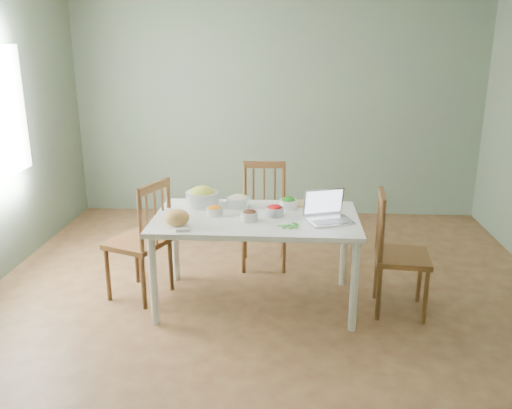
# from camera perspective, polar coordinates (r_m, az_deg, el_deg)

# --- Properties ---
(floor) EXTENTS (5.00, 5.00, 0.00)m
(floor) POSITION_cam_1_polar(r_m,az_deg,el_deg) (4.63, 1.20, -10.30)
(floor) COLOR #563320
(floor) RESTS_ON ground
(wall_back) EXTENTS (5.00, 0.00, 2.70)m
(wall_back) POSITION_cam_1_polar(r_m,az_deg,el_deg) (6.66, 2.22, 10.37)
(wall_back) COLOR #617A5A
(wall_back) RESTS_ON ground
(wall_front) EXTENTS (5.00, 0.00, 2.70)m
(wall_front) POSITION_cam_1_polar(r_m,az_deg,el_deg) (1.80, -2.01, -8.78)
(wall_front) COLOR #617A5A
(wall_front) RESTS_ON ground
(dining_table) EXTENTS (1.65, 0.93, 0.77)m
(dining_table) POSITION_cam_1_polar(r_m,az_deg,el_deg) (4.45, 0.00, -6.00)
(dining_table) COLOR white
(dining_table) RESTS_ON floor
(chair_far) EXTENTS (0.46, 0.44, 1.01)m
(chair_far) POSITION_cam_1_polar(r_m,az_deg,el_deg) (5.15, 0.85, -1.33)
(chair_far) COLOR #4B3318
(chair_far) RESTS_ON floor
(chair_left) EXTENTS (0.57, 0.59, 1.04)m
(chair_left) POSITION_cam_1_polar(r_m,az_deg,el_deg) (4.64, -12.53, -3.67)
(chair_left) COLOR #4B3318
(chair_left) RESTS_ON floor
(chair_right) EXTENTS (0.46, 0.48, 1.00)m
(chair_right) POSITION_cam_1_polar(r_m,az_deg,el_deg) (4.44, 15.39, -5.12)
(chair_right) COLOR #4B3318
(chair_right) RESTS_ON floor
(bread_boule) EXTENTS (0.25, 0.25, 0.12)m
(bread_boule) POSITION_cam_1_polar(r_m,az_deg,el_deg) (4.13, -8.46, -1.40)
(bread_boule) COLOR tan
(bread_boule) RESTS_ON dining_table
(butter_stick) EXTENTS (0.10, 0.05, 0.03)m
(butter_stick) POSITION_cam_1_polar(r_m,az_deg,el_deg) (4.00, -7.84, -2.73)
(butter_stick) COLOR silver
(butter_stick) RESTS_ON dining_table
(bowl_squash) EXTENTS (0.33, 0.33, 0.16)m
(bowl_squash) POSITION_cam_1_polar(r_m,az_deg,el_deg) (4.59, -5.76, 0.87)
(bowl_squash) COLOR gold
(bowl_squash) RESTS_ON dining_table
(bowl_carrot) EXTENTS (0.17, 0.17, 0.08)m
(bowl_carrot) POSITION_cam_1_polar(r_m,az_deg,el_deg) (4.35, -4.48, -0.62)
(bowl_carrot) COLOR #D07303
(bowl_carrot) RESTS_ON dining_table
(bowl_onion) EXTENTS (0.25, 0.25, 0.11)m
(bowl_onion) POSITION_cam_1_polar(r_m,az_deg,el_deg) (4.54, -1.92, 0.39)
(bowl_onion) COLOR beige
(bowl_onion) RESTS_ON dining_table
(bowl_mushroom) EXTENTS (0.18, 0.18, 0.09)m
(bowl_mushroom) POSITION_cam_1_polar(r_m,az_deg,el_deg) (4.19, -0.72, -1.16)
(bowl_mushroom) COLOR black
(bowl_mushroom) RESTS_ON dining_table
(bowl_redpep) EXTENTS (0.20, 0.20, 0.09)m
(bowl_redpep) POSITION_cam_1_polar(r_m,az_deg,el_deg) (4.32, 2.01, -0.64)
(bowl_redpep) COLOR #C10004
(bowl_redpep) RESTS_ON dining_table
(bowl_broccoli) EXTENTS (0.20, 0.20, 0.09)m
(bowl_broccoli) POSITION_cam_1_polar(r_m,az_deg,el_deg) (4.52, 3.49, 0.22)
(bowl_broccoli) COLOR #0A4F0D
(bowl_broccoli) RESTS_ON dining_table
(flatbread) EXTENTS (0.24, 0.24, 0.02)m
(flatbread) POSITION_cam_1_polar(r_m,az_deg,el_deg) (4.63, 5.00, 0.09)
(flatbread) COLOR #D6C07F
(flatbread) RESTS_ON dining_table
(basil_bunch) EXTENTS (0.19, 0.19, 0.02)m
(basil_bunch) POSITION_cam_1_polar(r_m,az_deg,el_deg) (4.09, 3.45, -2.18)
(basil_bunch) COLOR #1C8120
(basil_bunch) RESTS_ON dining_table
(laptop) EXTENTS (0.41, 0.37, 0.24)m
(laptop) POSITION_cam_1_polar(r_m,az_deg,el_deg) (4.18, 7.95, -0.32)
(laptop) COLOR silver
(laptop) RESTS_ON dining_table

